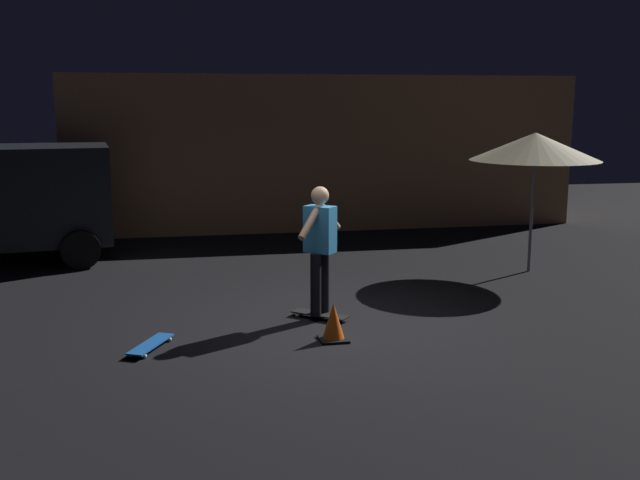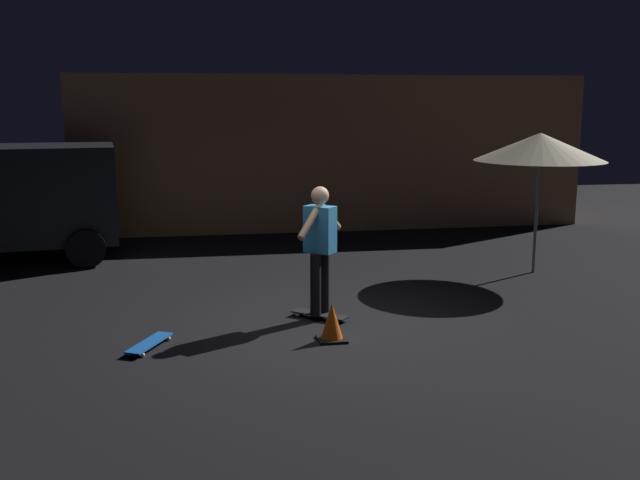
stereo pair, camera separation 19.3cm
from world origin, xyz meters
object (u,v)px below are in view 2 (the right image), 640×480
at_px(skateboard_ridden, 320,315).
at_px(skater, 320,241).
at_px(traffic_cone, 332,323).
at_px(skateboard_spare, 149,343).
at_px(patio_umbrella, 540,147).

distance_m(skateboard_ridden, skater, 0.98).
bearing_deg(traffic_cone, skateboard_ridden, 89.47).
height_order(skateboard_spare, traffic_cone, traffic_cone).
bearing_deg(skateboard_ridden, skater, 0.00).
bearing_deg(traffic_cone, patio_umbrella, 36.23).
xyz_separation_m(skateboard_ridden, skateboard_spare, (-2.14, -0.80, 0.00)).
distance_m(skater, traffic_cone, 1.21).
distance_m(patio_umbrella, traffic_cone, 5.24).
relative_size(skateboard_spare, skater, 0.47).
bearing_deg(skater, patio_umbrella, 27.00).
bearing_deg(skateboard_ridden, traffic_cone, -90.53).
xyz_separation_m(skateboard_spare, traffic_cone, (2.13, -0.08, 0.16)).
height_order(skateboard_spare, skater, skater).
relative_size(patio_umbrella, skateboard_spare, 2.92).
height_order(skater, traffic_cone, skater).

